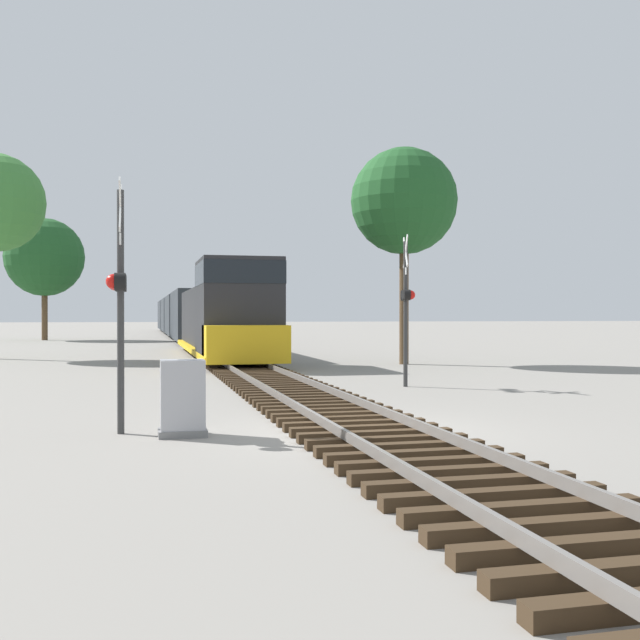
# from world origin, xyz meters

# --- Properties ---
(ground_plane) EXTENTS (400.00, 400.00, 0.00)m
(ground_plane) POSITION_xyz_m (0.00, 0.00, 0.00)
(ground_plane) COLOR gray
(rail_track_bed) EXTENTS (2.60, 160.00, 0.31)m
(rail_track_bed) POSITION_xyz_m (0.00, -0.00, 0.14)
(rail_track_bed) COLOR #382819
(rail_track_bed) RESTS_ON ground
(freight_train) EXTENTS (3.05, 74.99, 4.19)m
(freight_train) POSITION_xyz_m (0.00, 50.53, 1.91)
(freight_train) COLOR #232326
(freight_train) RESTS_ON ground
(crossing_signal_near) EXTENTS (0.33, 1.00, 4.35)m
(crossing_signal_near) POSITION_xyz_m (-4.08, 0.78, 2.49)
(crossing_signal_near) COLOR #333333
(crossing_signal_near) RESTS_ON ground
(crossing_signal_far) EXTENTS (0.51, 1.01, 4.30)m
(crossing_signal_far) POSITION_xyz_m (3.65, 7.58, 2.48)
(crossing_signal_far) COLOR #333333
(crossing_signal_far) RESTS_ON ground
(relay_cabinet) EXTENTS (0.80, 0.60, 1.29)m
(relay_cabinet) POSITION_xyz_m (-3.03, 0.27, 0.63)
(relay_cabinet) COLOR slate
(relay_cabinet) RESTS_ON ground
(tree_far_right) EXTENTS (4.40, 4.40, 8.94)m
(tree_far_right) POSITION_xyz_m (6.89, 16.70, 6.71)
(tree_far_right) COLOR brown
(tree_far_right) RESTS_ON ground
(tree_deep_background) EXTENTS (6.26, 6.26, 9.80)m
(tree_deep_background) POSITION_xyz_m (-11.15, 51.03, 6.65)
(tree_deep_background) COLOR brown
(tree_deep_background) RESTS_ON ground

